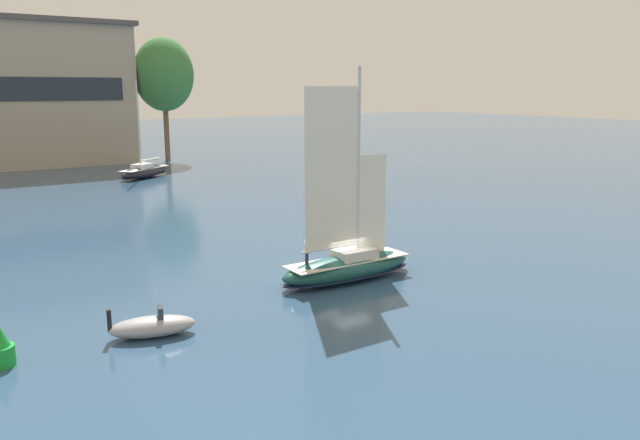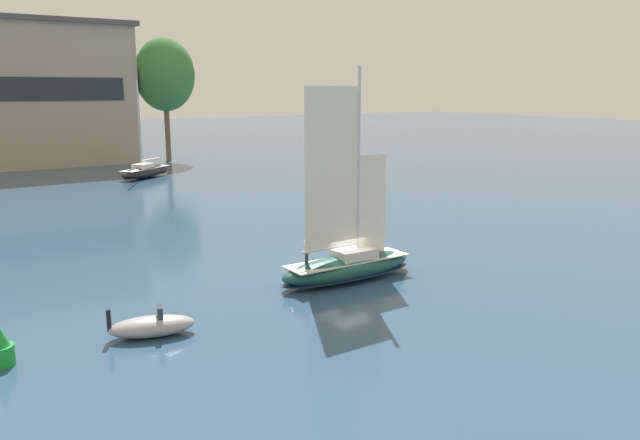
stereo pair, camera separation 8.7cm
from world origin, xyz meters
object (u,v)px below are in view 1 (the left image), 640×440
object	(u,v)px
sailboat_main	(348,264)
channel_buoy	(0,347)
tree_shore_left	(164,75)
sailboat_moored_mid_channel	(145,171)
motor_tender	(152,326)

from	to	relation	value
sailboat_main	channel_buoy	world-z (taller)	sailboat_main
sailboat_main	channel_buoy	size ratio (longest dim) A/B	6.06
tree_shore_left	sailboat_moored_mid_channel	size ratio (longest dim) A/B	1.55
sailboat_main	motor_tender	size ratio (longest dim) A/B	2.97
sailboat_moored_mid_channel	motor_tender	bearing A→B (deg)	-108.21
sailboat_moored_mid_channel	channel_buoy	xyz separation A→B (m)	(-23.57, -51.83, -0.01)
tree_shore_left	sailboat_moored_mid_channel	bearing A→B (deg)	-118.93
sailboat_main	sailboat_moored_mid_channel	size ratio (longest dim) A/B	1.03
motor_tender	channel_buoy	distance (m)	6.39
tree_shore_left	sailboat_main	distance (m)	70.47
sailboat_main	motor_tender	xyz separation A→B (m)	(-12.85, -1.95, -0.52)
motor_tender	sailboat_main	bearing A→B (deg)	8.63
sailboat_moored_mid_channel	motor_tender	xyz separation A→B (m)	(-17.20, -52.28, -0.35)
sailboat_main	channel_buoy	bearing A→B (deg)	-175.53
channel_buoy	tree_shore_left	bearing A→B (deg)	64.38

